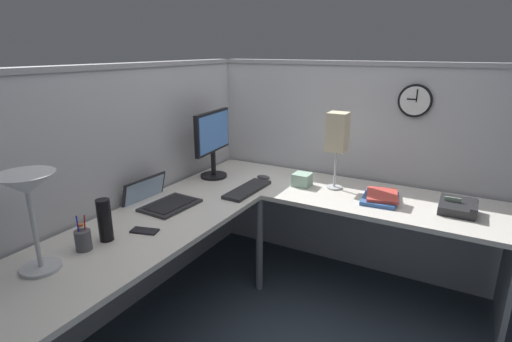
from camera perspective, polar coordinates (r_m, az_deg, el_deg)
The scene contains 17 objects.
ground_plane at distance 2.81m, azimuth 1.86°, elevation -19.02°, with size 6.80×6.80×0.00m, color #2D3842.
cubicle_wall_back at distance 2.66m, azimuth -18.69°, elevation -2.77°, with size 2.57×0.12×1.58m.
cubicle_wall_right at distance 3.11m, azimuth 13.75°, elevation 0.54°, with size 0.12×2.37×1.58m.
desk at distance 2.35m, azimuth 1.41°, elevation -8.76°, with size 2.35×2.15×0.73m.
monitor at distance 2.94m, azimuth -6.26°, elevation 4.58°, with size 0.46×0.20×0.50m.
laptop at distance 2.56m, azimuth -13.87°, elevation -4.06°, with size 0.36×0.40×0.22m.
keyboard at distance 2.70m, azimuth -1.25°, elevation -2.69°, with size 0.43×0.14×0.02m, color #232326.
computer_mouse at distance 2.93m, azimuth 1.06°, elevation -0.93°, with size 0.06×0.10×0.03m, color #38383D.
desk_lamp_dome at distance 1.89m, azimuth -30.13°, elevation -2.67°, with size 0.24×0.24×0.44m.
pen_cup at distance 2.10m, azimuth -23.70°, elevation -9.08°, with size 0.08×0.08×0.18m.
cell_phone at distance 2.21m, azimuth -15.80°, elevation -8.32°, with size 0.07×0.14×0.01m, color black.
thermos_flask at distance 2.13m, azimuth -21.02°, elevation -6.64°, with size 0.07×0.07×0.22m, color black.
office_phone at distance 2.62m, azimuth 27.25°, elevation -4.74°, with size 0.19×0.21×0.11m.
book_stack at distance 2.66m, azimuth 17.59°, elevation -3.63°, with size 0.31×0.25×0.04m.
desk_lamp_paper at distance 2.71m, azimuth 11.67°, elevation 5.23°, with size 0.13×0.13×0.53m.
tissue_box at distance 2.81m, azimuth 6.68°, elevation -1.24°, with size 0.12×0.12×0.09m, color #8CAD99.
wall_clock at distance 2.88m, azimuth 22.00°, elevation 9.41°, with size 0.04×0.22×0.22m.
Camera 1 is at (-2.02, -1.02, 1.66)m, focal length 27.69 mm.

